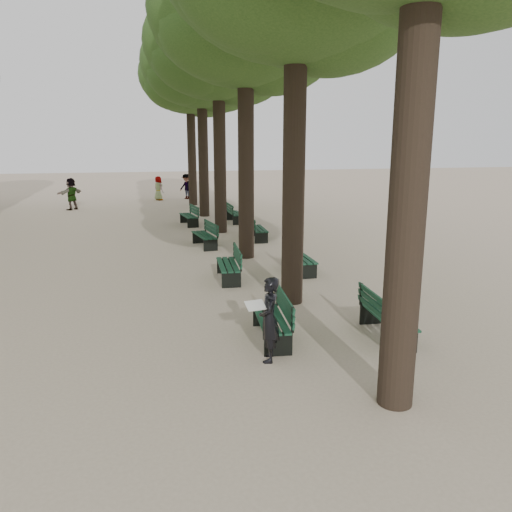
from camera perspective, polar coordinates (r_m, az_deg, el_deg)
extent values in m
plane|color=#BEAA8F|center=(9.20, 0.87, -11.60)|extent=(120.00, 120.00, 0.00)
cylinder|color=#33261C|center=(7.10, 17.35, 11.80)|extent=(0.52, 0.52, 7.50)
cylinder|color=#33261C|center=(11.68, 4.40, 12.53)|extent=(0.52, 0.52, 7.50)
cylinder|color=#33261C|center=(16.50, -1.16, 12.65)|extent=(0.52, 0.52, 7.50)
ellipsoid|color=#284B19|center=(16.96, -1.23, 26.13)|extent=(6.00, 6.00, 4.50)
cylinder|color=#33261C|center=(21.41, -4.19, 12.67)|extent=(0.52, 0.52, 7.50)
ellipsoid|color=#284B19|center=(21.76, -4.37, 23.13)|extent=(6.00, 6.00, 4.50)
cylinder|color=#33261C|center=(26.35, -6.08, 12.67)|extent=(0.52, 0.52, 7.50)
ellipsoid|color=#284B19|center=(26.64, -6.30, 21.19)|extent=(6.00, 6.00, 4.50)
cylinder|color=#33261C|center=(31.31, -7.38, 12.66)|extent=(0.52, 0.52, 7.50)
ellipsoid|color=#284B19|center=(31.55, -7.60, 19.85)|extent=(6.00, 6.00, 4.50)
cube|color=black|center=(9.93, 1.64, -8.32)|extent=(0.71, 1.85, 0.45)
cube|color=#0D3121|center=(9.85, 1.65, -7.10)|extent=(0.73, 1.85, 0.04)
cube|color=#0D3121|center=(9.80, 3.28, -5.53)|extent=(0.23, 1.79, 0.40)
cube|color=black|center=(14.11, -3.25, -1.87)|extent=(0.67, 1.84, 0.45)
cube|color=#0D3121|center=(14.06, -3.26, -0.98)|extent=(0.69, 1.84, 0.04)
cube|color=#0D3121|center=(14.03, -2.14, 0.13)|extent=(0.20, 1.80, 0.40)
cube|color=black|center=(18.65, -5.94, 1.71)|extent=(0.76, 1.85, 0.45)
cube|color=#0D3121|center=(18.61, -5.96, 2.39)|extent=(0.78, 1.86, 0.04)
cube|color=#0D3121|center=(18.64, -5.15, 3.27)|extent=(0.28, 1.79, 0.40)
cube|color=black|center=(23.71, -7.70, 4.05)|extent=(0.73, 1.85, 0.45)
cube|color=#0D3121|center=(23.67, -7.72, 4.59)|extent=(0.75, 1.85, 0.04)
cube|color=#0D3121|center=(23.70, -7.08, 5.28)|extent=(0.25, 1.79, 0.40)
cube|color=black|center=(10.36, 14.80, -7.82)|extent=(0.67, 1.84, 0.45)
cube|color=#0D3121|center=(10.29, 14.87, -6.65)|extent=(0.69, 1.84, 0.04)
cube|color=#0D3121|center=(10.10, 13.49, -5.33)|extent=(0.19, 1.80, 0.40)
cube|color=black|center=(15.03, 5.13, -0.99)|extent=(0.58, 1.82, 0.45)
cube|color=#0D3121|center=(14.98, 5.15, -0.15)|extent=(0.60, 1.82, 0.04)
cube|color=#0D3121|center=(14.84, 4.14, 0.81)|extent=(0.10, 1.80, 0.40)
cube|color=black|center=(19.96, 0.24, 2.52)|extent=(0.63, 1.83, 0.45)
cube|color=#0D3121|center=(19.92, 0.25, 3.16)|extent=(0.65, 1.83, 0.04)
cube|color=#0D3121|center=(19.83, -0.55, 3.90)|extent=(0.15, 1.80, 0.40)
cube|color=black|center=(24.34, -2.38, 4.39)|extent=(0.52, 1.80, 0.45)
cube|color=#0D3121|center=(24.30, -2.38, 4.91)|extent=(0.54, 1.80, 0.04)
cube|color=#0D3121|center=(24.22, -3.04, 5.52)|extent=(0.04, 1.80, 0.40)
imported|color=black|center=(8.84, 1.52, -7.27)|extent=(0.45, 0.67, 1.54)
cube|color=white|center=(8.69, -0.07, -5.66)|extent=(0.37, 0.29, 0.12)
imported|color=#262628|center=(34.80, -7.96, 7.87)|extent=(0.98, 1.06, 1.70)
imported|color=#262628|center=(34.33, -11.09, 7.60)|extent=(0.69, 0.83, 1.60)
imported|color=#262628|center=(30.75, -20.35, 6.67)|extent=(1.40, 1.51, 1.83)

